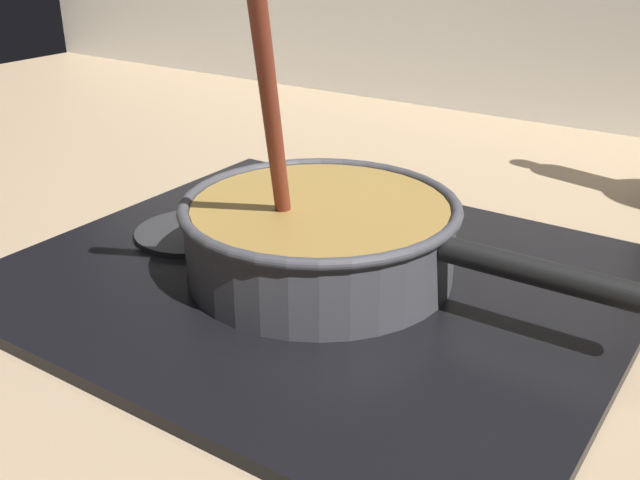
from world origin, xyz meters
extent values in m
cube|color=#9E8466|center=(0.00, 0.00, -0.02)|extent=(2.40, 1.60, 0.04)
cube|color=black|center=(0.04, 0.08, 0.01)|extent=(0.56, 0.48, 0.01)
torus|color=#592D0C|center=(0.04, 0.08, 0.02)|extent=(0.18, 0.18, 0.01)
cylinder|color=#262628|center=(-0.12, 0.08, 0.01)|extent=(0.12, 0.12, 0.01)
cylinder|color=#38383D|center=(0.04, 0.08, 0.05)|extent=(0.25, 0.25, 0.07)
cylinder|color=olive|center=(0.04, 0.08, 0.05)|extent=(0.24, 0.24, 0.06)
torus|color=#38383D|center=(0.04, 0.08, 0.08)|extent=(0.26, 0.26, 0.01)
cylinder|color=black|center=(0.25, 0.08, 0.07)|extent=(0.17, 0.02, 0.02)
cylinder|color=beige|center=(-0.04, 0.09, 0.07)|extent=(0.04, 0.04, 0.01)
cylinder|color=#EDD88C|center=(0.06, 0.10, 0.07)|extent=(0.03, 0.03, 0.01)
cylinder|color=#E5CC7A|center=(0.06, 0.01, 0.07)|extent=(0.03, 0.03, 0.01)
cylinder|color=#EDD88C|center=(0.00, 0.17, 0.07)|extent=(0.03, 0.03, 0.01)
cylinder|color=#E5CC7A|center=(0.02, 0.09, 0.07)|extent=(0.04, 0.04, 0.01)
cylinder|color=beige|center=(-0.02, 0.13, 0.07)|extent=(0.03, 0.03, 0.01)
cylinder|color=#EDD88C|center=(0.10, 0.13, 0.07)|extent=(0.03, 0.03, 0.01)
cylinder|color=maroon|center=(0.05, 0.01, 0.20)|extent=(0.08, 0.14, 0.27)
cube|color=brown|center=(0.02, 0.06, 0.07)|extent=(0.05, 0.05, 0.01)
camera|label=1|loc=(0.39, -0.43, 0.32)|focal=41.47mm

